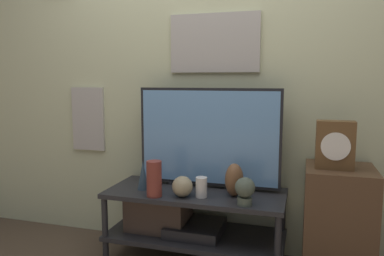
% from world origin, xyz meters
% --- Properties ---
extents(wall_back, '(6.40, 0.08, 2.70)m').
position_xyz_m(wall_back, '(-0.00, 0.59, 1.36)').
color(wall_back, beige).
rests_on(wall_back, ground_plane).
extents(media_console, '(1.17, 0.50, 0.49)m').
position_xyz_m(media_console, '(-0.09, 0.29, 0.31)').
color(media_console, '#232326').
rests_on(media_console, ground_plane).
extents(television, '(0.97, 0.05, 0.68)m').
position_xyz_m(television, '(0.06, 0.40, 0.84)').
color(television, black).
rests_on(television, media_console).
extents(vase_urn_stoneware, '(0.12, 0.13, 0.21)m').
position_xyz_m(vase_urn_stoneware, '(0.26, 0.26, 0.60)').
color(vase_urn_stoneware, brown).
rests_on(vase_urn_stoneware, media_console).
extents(vase_round_glass, '(0.13, 0.13, 0.13)m').
position_xyz_m(vase_round_glass, '(-0.05, 0.16, 0.56)').
color(vase_round_glass, tan).
rests_on(vase_round_glass, media_console).
extents(vase_slim_bronze, '(0.08, 0.08, 0.19)m').
position_xyz_m(vase_slim_bronze, '(-0.35, 0.23, 0.59)').
color(vase_slim_bronze, '#2D4251').
rests_on(vase_slim_bronze, media_console).
extents(vase_tall_ceramic, '(0.10, 0.10, 0.23)m').
position_xyz_m(vase_tall_ceramic, '(-0.22, 0.11, 0.61)').
color(vase_tall_ceramic, brown).
rests_on(vase_tall_ceramic, media_console).
extents(candle_jar, '(0.07, 0.07, 0.13)m').
position_xyz_m(candle_jar, '(0.07, 0.18, 0.56)').
color(candle_jar, silver).
rests_on(candle_jar, media_console).
extents(decorative_bust, '(0.12, 0.12, 0.17)m').
position_xyz_m(decorative_bust, '(0.36, 0.11, 0.59)').
color(decorative_bust, '#4C5647').
rests_on(decorative_bust, media_console).
extents(side_table, '(0.40, 0.42, 0.71)m').
position_xyz_m(side_table, '(0.90, 0.33, 0.35)').
color(side_table, '#513823').
rests_on(side_table, ground_plane).
extents(mantel_clock, '(0.22, 0.11, 0.29)m').
position_xyz_m(mantel_clock, '(0.85, 0.29, 0.85)').
color(mantel_clock, brown).
rests_on(mantel_clock, side_table).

